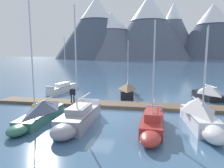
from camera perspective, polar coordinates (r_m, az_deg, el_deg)
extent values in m
plane|color=#426689|center=(17.58, -3.75, -9.28)|extent=(700.00, 700.00, 0.00)
cone|color=#424C60|center=(236.47, -4.31, 15.28)|extent=(92.84, 92.84, 67.81)
cone|color=white|center=(239.98, -4.37, 20.34)|extent=(36.36, 36.36, 25.30)
cone|color=slate|center=(230.11, -0.23, 13.38)|extent=(88.66, 88.66, 50.88)
cone|color=white|center=(232.00, -0.23, 17.22)|extent=(36.14, 36.14, 19.75)
cone|color=#4C566B|center=(231.51, 10.14, 15.30)|extent=(91.02, 91.02, 67.57)
cone|color=white|center=(234.84, 10.28, 20.19)|extent=(38.64, 38.64, 27.32)
cone|color=slate|center=(257.98, 16.63, 13.99)|extent=(61.90, 61.90, 64.30)
cone|color=white|center=(261.23, 16.85, 18.84)|extent=(20.21, 20.21, 19.99)
cone|color=#424C60|center=(257.98, 26.19, 13.07)|extent=(88.06, 88.06, 60.53)
cone|color=white|center=(260.46, 26.47, 17.17)|extent=(35.44, 35.44, 23.20)
cube|color=brown|center=(21.29, -1.02, -5.70)|extent=(24.33, 2.31, 0.30)
cylinder|color=#38383D|center=(20.39, -1.56, -6.43)|extent=(23.34, 0.36, 0.24)
cylinder|color=#38383D|center=(22.20, -0.53, -5.19)|extent=(23.34, 0.36, 0.24)
cube|color=black|center=(26.45, -27.66, -3.89)|extent=(0.17, 2.27, 0.27)
cube|color=silver|center=(29.68, -13.69, -1.35)|extent=(2.00, 6.11, 0.88)
ellipsoid|color=silver|center=(32.58, -10.68, -0.41)|extent=(1.37, 2.18, 0.84)
cube|color=slate|center=(29.62, -13.72, -0.58)|extent=(2.02, 5.99, 0.06)
cylinder|color=silver|center=(30.11, -13.02, 6.21)|extent=(0.10, 0.10, 6.85)
cylinder|color=silver|center=(28.88, -14.52, 0.99)|extent=(0.44, 3.35, 0.08)
cube|color=white|center=(29.71, -13.59, -0.05)|extent=(1.24, 2.79, 0.43)
cube|color=silver|center=(27.15, -16.87, -1.03)|extent=(1.23, 0.23, 0.36)
cube|color=#336B56|center=(17.64, -19.17, -8.44)|extent=(1.74, 5.75, 0.73)
ellipsoid|color=#336B56|center=(15.08, -24.85, -11.63)|extent=(1.36, 1.76, 0.70)
cube|color=#163027|center=(17.55, -19.22, -7.41)|extent=(1.78, 5.64, 0.06)
cylinder|color=silver|center=(16.15, -21.44, 6.35)|extent=(0.10, 0.10, 8.37)
cylinder|color=silver|center=(17.90, -18.39, -4.36)|extent=(0.20, 3.08, 0.08)
pyramid|color=#4C5670|center=(17.81, -18.64, -5.73)|extent=(1.95, 4.62, 0.78)
cube|color=#93939E|center=(16.07, -8.92, -9.17)|extent=(1.92, 5.37, 1.02)
ellipsoid|color=#93939E|center=(13.46, -13.44, -12.84)|extent=(1.61, 1.87, 0.97)
cube|color=#424247|center=(15.94, -8.96, -7.56)|extent=(1.96, 5.26, 0.06)
cylinder|color=silver|center=(14.80, -10.07, 6.36)|extent=(0.10, 0.10, 7.64)
cylinder|color=silver|center=(16.62, -7.84, -3.44)|extent=(0.10, 3.16, 0.08)
cube|color=#A0A0AB|center=(15.75, -9.15, -6.82)|extent=(1.34, 2.42, 0.42)
cube|color=silver|center=(18.26, -6.15, -4.74)|extent=(1.70, 0.11, 0.36)
cube|color=black|center=(26.28, 4.33, -2.23)|extent=(1.98, 5.45, 1.00)
ellipsoid|color=black|center=(29.25, 4.45, -1.15)|extent=(1.44, 2.07, 0.95)
cube|color=black|center=(26.20, 4.35, -1.24)|extent=(2.01, 5.35, 0.06)
cylinder|color=silver|center=(26.68, 4.45, 5.54)|extent=(0.10, 0.10, 6.04)
cylinder|color=silver|center=(25.31, 4.33, 0.28)|extent=(0.38, 3.17, 0.08)
pyramid|color=#7A664C|center=(25.74, 4.34, -0.52)|extent=(2.13, 4.41, 0.71)
cube|color=#B2332D|center=(15.19, 11.22, -10.71)|extent=(1.70, 4.72, 0.80)
ellipsoid|color=#B2332D|center=(12.66, 10.65, -14.66)|extent=(1.36, 2.23, 0.76)
cube|color=#501614|center=(15.08, 11.26, -9.41)|extent=(1.73, 4.63, 0.06)
cylinder|color=silver|center=(13.83, 11.55, 3.33)|extent=(0.10, 0.10, 6.69)
cylinder|color=silver|center=(15.54, 11.48, -5.34)|extent=(0.21, 2.65, 0.08)
cube|color=#C03A35|center=(14.87, 11.28, -8.40)|extent=(1.13, 2.14, 0.54)
cube|color=silver|center=(17.17, 11.62, -6.45)|extent=(1.33, 0.16, 0.36)
cube|color=white|center=(16.57, 23.03, -9.08)|extent=(2.00, 5.05, 1.09)
ellipsoid|color=white|center=(14.03, 26.55, -12.46)|extent=(1.52, 2.31, 1.04)
cube|color=slate|center=(16.44, 23.13, -7.40)|extent=(2.03, 4.95, 0.06)
cylinder|color=silver|center=(15.29, 24.52, 3.02)|extent=(0.10, 0.10, 6.02)
cylinder|color=silver|center=(16.74, 22.74, -4.20)|extent=(0.30, 2.39, 0.08)
pyramid|color=silver|center=(16.64, 22.86, -5.21)|extent=(2.16, 4.09, 1.03)
cube|color=black|center=(27.18, 25.11, -2.97)|extent=(2.90, 4.87, 0.71)
ellipsoid|color=black|center=(29.50, 22.74, -1.99)|extent=(2.04, 2.40, 0.68)
cube|color=black|center=(27.12, 25.15, -2.31)|extent=(2.91, 4.79, 0.06)
cylinder|color=silver|center=(27.44, 24.89, 6.32)|extent=(0.10, 0.10, 8.00)
cylinder|color=silver|center=(26.53, 25.78, -0.53)|extent=(0.69, 2.59, 0.08)
pyramid|color=silver|center=(26.74, 25.56, -1.27)|extent=(2.93, 4.04, 1.03)
cylinder|color=#232328|center=(21.74, -11.25, -4.00)|extent=(0.14, 0.14, 0.86)
cylinder|color=#232328|center=(21.69, -10.58, -4.01)|extent=(0.14, 0.14, 0.86)
cube|color=black|center=(21.57, -10.97, -2.11)|extent=(0.41, 0.28, 0.60)
sphere|color=beige|center=(21.50, -11.00, -1.01)|extent=(0.22, 0.22, 0.22)
cylinder|color=black|center=(21.64, -11.61, -2.28)|extent=(0.09, 0.09, 0.62)
cylinder|color=black|center=(21.53, -10.31, -2.30)|extent=(0.09, 0.09, 0.62)
sphere|color=yellow|center=(21.39, -20.87, -5.86)|extent=(0.55, 0.55, 0.55)
cylinder|color=#262628|center=(21.32, -20.91, -5.04)|extent=(0.06, 0.06, 0.08)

